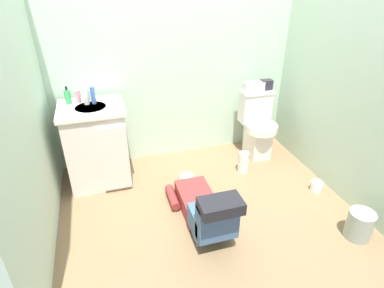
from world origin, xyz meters
name	(u,v)px	position (x,y,z in m)	size (l,w,h in m)	color
ground_plane	(204,207)	(0.00, 0.00, -0.02)	(3.08, 3.06, 0.04)	olive
wall_back	(174,49)	(0.00, 1.07, 1.20)	(2.74, 0.08, 2.40)	#B5D1B7
wall_left	(12,99)	(-1.33, 0.00, 1.20)	(0.08, 2.06, 2.40)	#B5D1B7
wall_right	(355,66)	(1.33, 0.00, 1.20)	(0.08, 2.06, 2.40)	#B5D1B7
toilet	(257,125)	(0.87, 0.73, 0.37)	(0.36, 0.46, 0.75)	white
vanity_cabinet	(97,144)	(-0.89, 0.70, 0.42)	(0.60, 0.53, 0.82)	silver
faucet	(89,96)	(-0.89, 0.84, 0.87)	(0.02, 0.02, 0.10)	silver
person_plumber	(203,207)	(-0.09, -0.21, 0.18)	(0.38, 1.06, 0.52)	maroon
tissue_box	(254,86)	(0.83, 0.82, 0.80)	(0.22, 0.11, 0.10)	silver
toiletry_bag	(266,85)	(0.98, 0.82, 0.81)	(0.12, 0.09, 0.11)	#26262D
soap_dispenser	(68,97)	(-1.08, 0.82, 0.89)	(0.06, 0.06, 0.17)	#37A35A
bottle_pink	(78,96)	(-0.99, 0.82, 0.88)	(0.05, 0.05, 0.12)	pink
bottle_white	(86,97)	(-0.92, 0.76, 0.89)	(0.05, 0.05, 0.15)	silver
bottle_blue	(93,95)	(-0.85, 0.76, 0.90)	(0.04, 0.04, 0.16)	#416BB9
trash_can	(359,225)	(1.07, -0.73, 0.12)	(0.21, 0.21, 0.24)	#909D8E
paper_towel_roll	(243,162)	(0.57, 0.41, 0.12)	(0.11, 0.11, 0.23)	white
toilet_paper_roll	(316,186)	(1.13, -0.10, 0.05)	(0.11, 0.11, 0.10)	white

